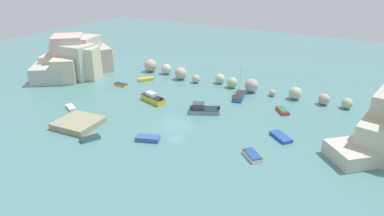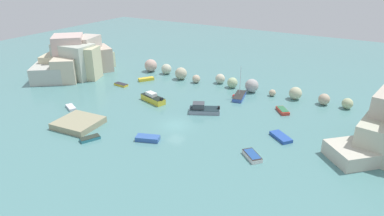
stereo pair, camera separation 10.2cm
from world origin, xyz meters
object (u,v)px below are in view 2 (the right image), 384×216
Objects in this scene: moored_boat_5 at (71,107)px; moored_boat_6 at (239,96)px; moored_boat_0 at (146,79)px; moored_boat_3 at (121,85)px; moored_boat_4 at (283,110)px; moored_boat_9 at (203,109)px; moored_boat_2 at (153,98)px; moored_boat_10 at (252,156)px; channel_buoy at (234,96)px; moored_boat_1 at (281,137)px; moored_boat_7 at (148,138)px; moored_boat_8 at (90,138)px; stone_dock at (78,123)px.

moored_boat_5 is 29.64m from moored_boat_6.
moored_boat_6 is at bearing -53.19° from moored_boat_0.
moored_boat_4 reaches higher than moored_boat_3.
moored_boat_3 is at bearing -35.49° from moored_boat_9.
moored_boat_10 is at bearing 174.91° from moored_boat_2.
moored_boat_5 is at bearing -0.42° from moored_boat_9.
moored_boat_6 is (20.75, 0.75, 0.07)m from moored_boat_0.
channel_buoy is 0.19× the size of moored_boat_4.
moored_boat_1 is at bearing -168.00° from moored_boat_2.
moored_boat_0 is 19.86m from moored_boat_9.
moored_boat_9 is at bearing -160.89° from moored_boat_2.
moored_boat_0 reaches higher than moored_boat_5.
moored_boat_6 is at bearing 65.51° from moored_boat_5.
moored_boat_7 reaches higher than moored_boat_0.
channel_buoy reaches higher than moored_boat_3.
moored_boat_6 is (12.59, 9.42, -0.27)m from moored_boat_2.
moored_boat_0 is 0.91× the size of moored_boat_7.
moored_boat_9 is at bearing -174.78° from moored_boat_10.
moored_boat_9 is 15.24m from moored_boat_10.
moored_boat_4 is 30.81m from moored_boat_8.
stone_dock is 11.96m from moored_boat_7.
moored_boat_4 is (25.27, 20.69, -0.18)m from stone_dock.
moored_boat_8 is 0.91× the size of moored_boat_10.
channel_buoy is at bearing 162.58° from moored_boat_10.
moored_boat_5 is at bearing -94.05° from moored_boat_8.
moored_boat_7 is at bearing -109.66° from moored_boat_1.
moored_boat_5 is at bearing -151.62° from moored_boat_0.
stone_dock is 2.12× the size of moored_boat_5.
moored_boat_4 is at bearing 10.22° from moored_boat_3.
moored_boat_10 is (9.48, -18.14, -0.07)m from moored_boat_6.
moored_boat_4 is at bearing 53.80° from moored_boat_5.
stone_dock is 27.49m from channel_buoy.
moored_boat_6 is at bearing -133.45° from moored_boat_9.
moored_boat_9 reaches higher than moored_boat_7.
moored_boat_0 is 11.91m from moored_boat_2.
moored_boat_8 is (-7.04, -4.02, -0.08)m from moored_boat_7.
moored_boat_3 is at bearing -150.66° from moored_boat_1.
moored_boat_2 is 1.69× the size of moored_boat_10.
moored_boat_1 is at bearing -42.31° from channel_buoy.
moored_boat_4 is at bearing -58.06° from moored_boat_0.
moored_boat_0 is 25.97m from moored_boat_7.
moored_boat_2 reaches higher than moored_boat_1.
stone_dock is 10.15× the size of channel_buoy.
moored_boat_1 is (27.73, 11.60, -0.22)m from stone_dock.
moored_boat_2 is (-11.63, -9.15, 0.34)m from channel_buoy.
moored_boat_2 is at bearing -151.49° from moored_boat_8.
channel_buoy is at bearing 176.03° from moored_boat_1.
moored_boat_3 is 22.46m from moored_boat_8.
moored_boat_8 is (10.99, -6.26, 0.02)m from moored_boat_5.
moored_boat_9 is (2.08, 12.24, 0.26)m from moored_boat_7.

